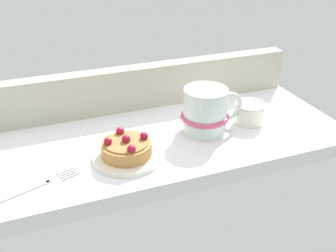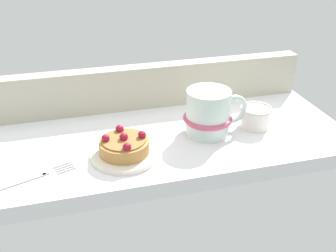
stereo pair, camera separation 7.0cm
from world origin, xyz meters
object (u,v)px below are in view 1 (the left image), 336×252
at_px(dessert_fork, 32,187).
at_px(sugar_bowl, 250,112).
at_px(coffee_mug, 206,111).
at_px(raspberry_tart, 127,147).
at_px(dessert_plate, 127,157).

xyz_separation_m(dessert_fork, sugar_bowl, (0.47, 0.08, 0.02)).
bearing_deg(coffee_mug, dessert_fork, -167.54).
bearing_deg(sugar_bowl, raspberry_tart, -170.86).
bearing_deg(sugar_bowl, dessert_fork, -170.29).
height_order(coffee_mug, dessert_fork, coffee_mug).
bearing_deg(raspberry_tart, dessert_fork, -169.32).
relative_size(coffee_mug, sugar_bowl, 2.03).
xyz_separation_m(dessert_plate, raspberry_tart, (-0.00, 0.00, 0.02)).
relative_size(raspberry_tart, coffee_mug, 0.68).
distance_m(dessert_fork, sugar_bowl, 0.48).
bearing_deg(dessert_plate, coffee_mug, 14.12).
relative_size(dessert_plate, sugar_bowl, 1.89).
distance_m(coffee_mug, dessert_fork, 0.37).
bearing_deg(dessert_fork, coffee_mug, 12.46).
xyz_separation_m(coffee_mug, sugar_bowl, (0.11, 0.00, -0.02)).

